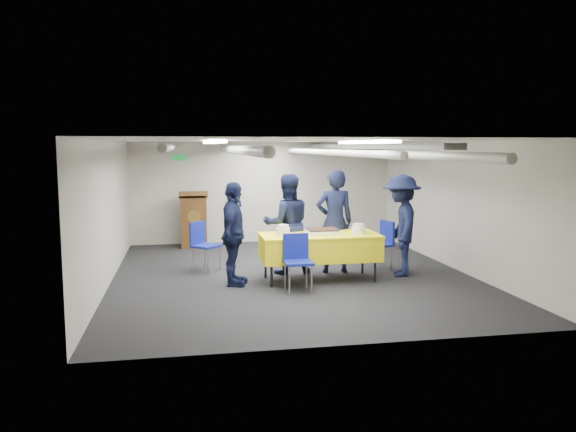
% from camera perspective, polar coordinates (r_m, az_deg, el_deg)
% --- Properties ---
extents(ground, '(7.00, 7.00, 0.00)m').
position_cam_1_polar(ground, '(9.72, 0.36, -6.00)').
color(ground, black).
rests_on(ground, ground).
extents(room_shell, '(6.00, 7.00, 2.30)m').
position_cam_1_polar(room_shell, '(9.89, 0.46, 4.84)').
color(room_shell, beige).
rests_on(room_shell, ground).
extents(serving_table, '(1.94, 0.90, 0.77)m').
position_cam_1_polar(serving_table, '(9.25, 3.22, -3.14)').
color(serving_table, black).
rests_on(serving_table, ground).
extents(sheet_cake, '(0.52, 0.40, 0.09)m').
position_cam_1_polar(sheet_cake, '(9.25, 3.52, -1.55)').
color(sheet_cake, white).
rests_on(sheet_cake, serving_table).
extents(plate_stack_left, '(0.21, 0.21, 0.18)m').
position_cam_1_polar(plate_stack_left, '(9.03, -0.49, -1.50)').
color(plate_stack_left, white).
rests_on(plate_stack_left, serving_table).
extents(plate_stack_right, '(0.23, 0.23, 0.16)m').
position_cam_1_polar(plate_stack_right, '(9.34, 7.17, -1.32)').
color(plate_stack_right, white).
rests_on(plate_stack_right, serving_table).
extents(podium, '(0.62, 0.53, 1.25)m').
position_cam_1_polar(podium, '(12.45, -9.56, -0.33)').
color(podium, '#5C3617').
rests_on(podium, ground).
extents(chair_near, '(0.43, 0.43, 0.87)m').
position_cam_1_polar(chair_near, '(8.61, 0.93, -4.10)').
color(chair_near, gray).
rests_on(chair_near, ground).
extents(chair_right, '(0.52, 0.52, 0.87)m').
position_cam_1_polar(chair_right, '(10.23, 9.54, -2.41)').
color(chair_right, gray).
rests_on(chair_right, ground).
extents(chair_left, '(0.59, 0.59, 0.87)m').
position_cam_1_polar(chair_left, '(10.08, -8.71, -2.52)').
color(chair_left, gray).
rests_on(chair_left, ground).
extents(sailor_a, '(0.67, 0.46, 1.81)m').
position_cam_1_polar(sailor_a, '(9.80, 4.75, -0.55)').
color(sailor_a, black).
rests_on(sailor_a, ground).
extents(sailor_b, '(0.85, 0.66, 1.73)m').
position_cam_1_polar(sailor_b, '(9.71, -0.09, -0.82)').
color(sailor_b, black).
rests_on(sailor_b, ground).
extents(sailor_c, '(0.64, 1.04, 1.65)m').
position_cam_1_polar(sailor_c, '(8.91, -5.56, -1.83)').
color(sailor_c, black).
rests_on(sailor_c, ground).
extents(sailor_d, '(0.93, 1.26, 1.74)m').
position_cam_1_polar(sailor_d, '(9.73, 11.40, -0.93)').
color(sailor_d, black).
rests_on(sailor_d, ground).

